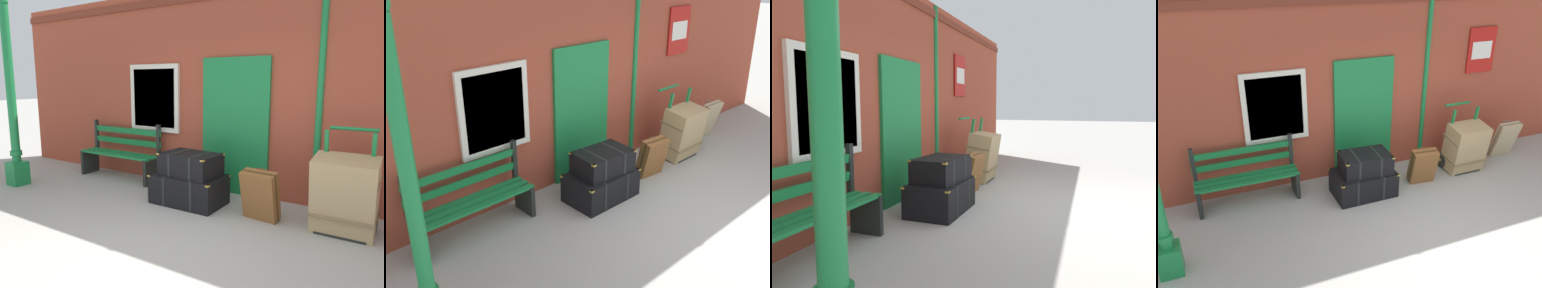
{
  "view_description": "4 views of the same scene",
  "coord_description": "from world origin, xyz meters",
  "views": [
    {
      "loc": [
        2.08,
        -2.46,
        1.75
      ],
      "look_at": [
        -0.69,
        1.89,
        0.82
      ],
      "focal_mm": 33.09,
      "sensor_mm": 36.0,
      "label": 1
    },
    {
      "loc": [
        -4.62,
        -2.22,
        3.26
      ],
      "look_at": [
        -0.86,
        1.86,
        0.87
      ],
      "focal_mm": 40.61,
      "sensor_mm": 36.0,
      "label": 2
    },
    {
      "loc": [
        -4.79,
        -0.23,
        1.42
      ],
      "look_at": [
        0.24,
        1.63,
        0.83
      ],
      "focal_mm": 32.54,
      "sensor_mm": 36.0,
      "label": 3
    },
    {
      "loc": [
        -2.94,
        -3.47,
        3.55
      ],
      "look_at": [
        -0.77,
        1.81,
        0.89
      ],
      "focal_mm": 36.59,
      "sensor_mm": 36.0,
      "label": 4
    }
  ],
  "objects": [
    {
      "name": "ground_plane",
      "position": [
        0.0,
        0.0,
        0.0
      ],
      "size": [
        60.0,
        60.0,
        0.0
      ],
      "primitive_type": "plane",
      "color": "#A3A099"
    },
    {
      "name": "brick_facade",
      "position": [
        -0.01,
        2.6,
        1.6
      ],
      "size": [
        10.4,
        0.35,
        3.2
      ],
      "color": "#9E422D",
      "rests_on": "ground"
    },
    {
      "name": "lamp_post",
      "position": [
        -3.57,
        0.87,
        1.17
      ],
      "size": [
        0.28,
        0.28,
        3.06
      ],
      "color": "#197A3D",
      "rests_on": "ground"
    },
    {
      "name": "platform_bench",
      "position": [
        -2.4,
        2.16,
        0.44
      ],
      "size": [
        1.6,
        0.43,
        1.01
      ],
      "color": "#197A3D",
      "rests_on": "ground"
    },
    {
      "name": "steamer_trunk_base",
      "position": [
        -0.59,
        1.66,
        0.21
      ],
      "size": [
        1.01,
        0.65,
        0.43
      ],
      "color": "black",
      "rests_on": "ground"
    },
    {
      "name": "steamer_trunk_middle",
      "position": [
        -0.57,
        1.66,
        0.58
      ],
      "size": [
        0.85,
        0.61,
        0.33
      ],
      "color": "black",
      "rests_on": "steamer_trunk_base"
    },
    {
      "name": "porters_trolley",
      "position": [
        1.47,
        1.88,
        0.27
      ],
      "size": [
        0.71,
        0.56,
        1.21
      ],
      "color": "black",
      "rests_on": "ground"
    },
    {
      "name": "large_brown_trunk",
      "position": [
        1.47,
        1.71,
        0.47
      ],
      "size": [
        0.7,
        0.56,
        0.93
      ],
      "color": "tan",
      "rests_on": "ground"
    },
    {
      "name": "suitcase_tan",
      "position": [
        0.51,
        1.6,
        0.33
      ],
      "size": [
        0.48,
        0.38,
        0.67
      ],
      "color": "brown",
      "rests_on": "ground"
    }
  ]
}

